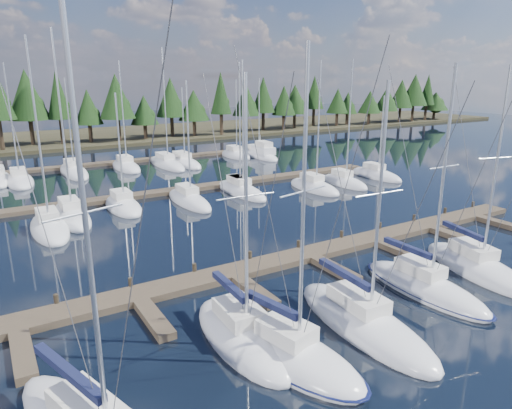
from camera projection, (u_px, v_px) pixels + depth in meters
ground at (227, 214)px, 41.50m from camera, size 260.00×260.00×0.00m
far_shore at (87, 137)px, 90.84m from camera, size 220.00×30.00×0.60m
main_dock at (313, 257)px, 31.04m from camera, size 44.00×6.13×0.90m
back_docks at (155, 174)px, 57.58m from camera, size 50.00×21.80×0.40m
front_sailboat_1 at (292, 355)px, 20.02m from camera, size 4.73×8.31×14.12m
front_sailboat_2 at (243, 335)px, 21.54m from camera, size 3.34×8.18×13.06m
front_sailboat_3 at (363, 322)px, 22.71m from camera, size 3.56×9.74×12.75m
front_sailboat_4 at (424, 287)px, 26.47m from camera, size 2.76×8.75×13.54m
front_sailboat_5 at (476, 267)px, 29.27m from camera, size 5.00×9.26×13.54m
back_sailboat_rows at (166, 180)px, 53.91m from camera, size 47.63×32.89×16.56m
motor_yacht_right at (263, 155)px, 70.02m from camera, size 3.46×8.57×4.18m
tree_line at (84, 102)px, 79.86m from camera, size 187.45×12.15×14.33m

